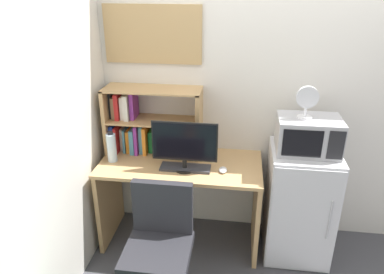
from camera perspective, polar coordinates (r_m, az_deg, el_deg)
wall_back at (r=3.20m, az=22.66°, el=5.94°), size 6.40×0.04×2.60m
desk at (r=3.13m, az=-1.75°, el=-7.81°), size 1.32×0.64×0.78m
hutch_bookshelf at (r=3.15m, az=-8.12°, el=2.37°), size 0.81×0.29×0.57m
monitor at (r=2.81m, az=-1.18°, el=-1.10°), size 0.51×0.16×0.40m
keyboard at (r=2.91m, az=-1.04°, el=-4.82°), size 0.40×0.14×0.02m
computer_mouse at (r=2.88m, az=4.84°, el=-5.13°), size 0.06×0.10×0.03m
water_bottle at (r=3.06m, az=-12.42°, el=-1.59°), size 0.08×0.08×0.26m
mini_fridge at (r=3.17m, az=16.31°, el=-9.87°), size 0.52×0.55×0.95m
microwave at (r=2.90m, az=17.67°, el=0.29°), size 0.47×0.34×0.27m
desk_fan at (r=2.79m, az=17.48°, el=5.43°), size 0.16×0.11×0.24m
desk_chair at (r=2.72m, az=-5.07°, el=-17.77°), size 0.52×0.52×0.88m
wall_corkboard at (r=3.05m, az=-6.17°, el=15.61°), size 0.80×0.02×0.46m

